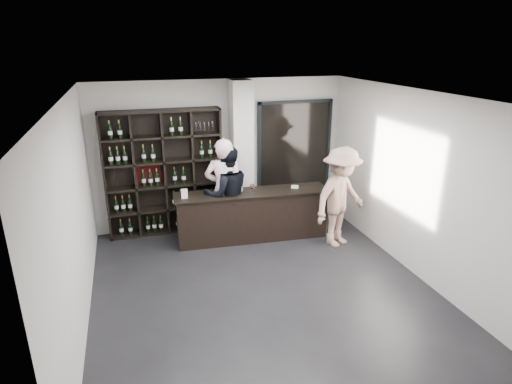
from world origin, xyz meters
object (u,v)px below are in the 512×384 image
object	(u,v)px
tasting_counter	(252,215)
taster_pink	(224,191)
taster_black	(227,194)
customer	(341,197)
wine_shelf	(164,173)

from	to	relation	value
tasting_counter	taster_pink	size ratio (longest dim) A/B	1.46
taster_black	tasting_counter	bearing A→B (deg)	165.74
customer	taster_black	bearing A→B (deg)	133.91
taster_pink	taster_black	bearing A→B (deg)	-160.55
tasting_counter	customer	size ratio (longest dim) A/B	1.55
taster_pink	taster_black	size ratio (longest dim) A/B	1.09
wine_shelf	taster_pink	bearing A→B (deg)	-35.56
taster_black	customer	xyz separation A→B (m)	(1.90, -0.80, 0.02)
taster_black	customer	bearing A→B (deg)	155.44
customer	tasting_counter	bearing A→B (deg)	130.97
tasting_counter	wine_shelf	bearing A→B (deg)	155.62
wine_shelf	taster_pink	size ratio (longest dim) A/B	1.22
taster_pink	taster_black	xyz separation A→B (m)	(0.05, 0.00, -0.08)
wine_shelf	tasting_counter	xyz separation A→B (m)	(1.50, -0.82, -0.73)
wine_shelf	taster_black	xyz separation A→B (m)	(1.05, -0.72, -0.30)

